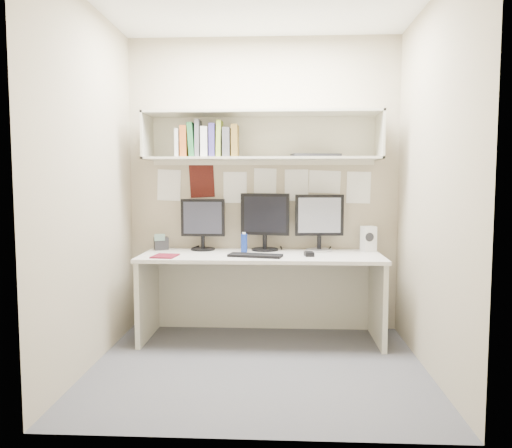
{
  "coord_description": "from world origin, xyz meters",
  "views": [
    {
      "loc": [
        0.16,
        -3.48,
        1.34
      ],
      "look_at": [
        -0.03,
        0.35,
        1.01
      ],
      "focal_mm": 35.0,
      "sensor_mm": 36.0,
      "label": 1
    }
  ],
  "objects_px": {
    "keyboard": "(255,255)",
    "speaker": "(368,239)",
    "maroon_notebook": "(165,256)",
    "desk": "(261,297)",
    "monitor_left": "(203,222)",
    "monitor_center": "(265,220)",
    "desk_phone": "(161,243)",
    "monitor_right": "(319,220)"
  },
  "relations": [
    {
      "from": "keyboard",
      "to": "speaker",
      "type": "distance_m",
      "value": 1.03
    },
    {
      "from": "desk",
      "to": "monitor_left",
      "type": "bearing_deg",
      "value": 157.32
    },
    {
      "from": "monitor_left",
      "to": "monitor_right",
      "type": "xyz_separation_m",
      "value": [
        1.02,
        -0.0,
        0.02
      ]
    },
    {
      "from": "maroon_notebook",
      "to": "desk_phone",
      "type": "height_order",
      "value": "desk_phone"
    },
    {
      "from": "monitor_left",
      "to": "speaker",
      "type": "relative_size",
      "value": 2.06
    },
    {
      "from": "keyboard",
      "to": "desk_phone",
      "type": "relative_size",
      "value": 2.88
    },
    {
      "from": "maroon_notebook",
      "to": "desk_phone",
      "type": "relative_size",
      "value": 1.49
    },
    {
      "from": "monitor_center",
      "to": "desk_phone",
      "type": "relative_size",
      "value": 3.35
    },
    {
      "from": "keyboard",
      "to": "monitor_right",
      "type": "bearing_deg",
      "value": 46.99
    },
    {
      "from": "monitor_right",
      "to": "maroon_notebook",
      "type": "relative_size",
      "value": 2.21
    },
    {
      "from": "monitor_left",
      "to": "desk_phone",
      "type": "bearing_deg",
      "value": -177.08
    },
    {
      "from": "monitor_left",
      "to": "monitor_center",
      "type": "distance_m",
      "value": 0.55
    },
    {
      "from": "speaker",
      "to": "desk_phone",
      "type": "relative_size",
      "value": 1.46
    },
    {
      "from": "monitor_left",
      "to": "keyboard",
      "type": "xyz_separation_m",
      "value": [
        0.48,
        -0.38,
        -0.24
      ]
    },
    {
      "from": "keyboard",
      "to": "speaker",
      "type": "height_order",
      "value": "speaker"
    },
    {
      "from": "maroon_notebook",
      "to": "desk_phone",
      "type": "distance_m",
      "value": 0.43
    },
    {
      "from": "speaker",
      "to": "desk_phone",
      "type": "xyz_separation_m",
      "value": [
        -1.82,
        0.02,
        -0.05
      ]
    },
    {
      "from": "monitor_left",
      "to": "speaker",
      "type": "distance_m",
      "value": 1.45
    },
    {
      "from": "monitor_center",
      "to": "desk_phone",
      "type": "bearing_deg",
      "value": -168.59
    },
    {
      "from": "monitor_left",
      "to": "monitor_center",
      "type": "height_order",
      "value": "monitor_center"
    },
    {
      "from": "monitor_center",
      "to": "desk_phone",
      "type": "distance_m",
      "value": 0.94
    },
    {
      "from": "monitor_center",
      "to": "desk_phone",
      "type": "xyz_separation_m",
      "value": [
        -0.92,
        -0.01,
        -0.21
      ]
    },
    {
      "from": "desk",
      "to": "monitor_left",
      "type": "height_order",
      "value": "monitor_left"
    },
    {
      "from": "desk_phone",
      "to": "monitor_right",
      "type": "bearing_deg",
      "value": -21.39
    },
    {
      "from": "monitor_right",
      "to": "keyboard",
      "type": "bearing_deg",
      "value": -149.33
    },
    {
      "from": "monitor_center",
      "to": "maroon_notebook",
      "type": "distance_m",
      "value": 0.93
    },
    {
      "from": "speaker",
      "to": "maroon_notebook",
      "type": "bearing_deg",
      "value": 177.98
    },
    {
      "from": "monitor_center",
      "to": "monitor_right",
      "type": "height_order",
      "value": "monitor_center"
    },
    {
      "from": "desk",
      "to": "keyboard",
      "type": "height_order",
      "value": "keyboard"
    },
    {
      "from": "monitor_right",
      "to": "speaker",
      "type": "relative_size",
      "value": 2.25
    },
    {
      "from": "desk_phone",
      "to": "monitor_left",
      "type": "bearing_deg",
      "value": -20.67
    },
    {
      "from": "maroon_notebook",
      "to": "monitor_center",
      "type": "bearing_deg",
      "value": 33.63
    },
    {
      "from": "monitor_left",
      "to": "monitor_center",
      "type": "relative_size",
      "value": 0.9
    },
    {
      "from": "monitor_right",
      "to": "speaker",
      "type": "height_order",
      "value": "monitor_right"
    },
    {
      "from": "keyboard",
      "to": "maroon_notebook",
      "type": "distance_m",
      "value": 0.73
    },
    {
      "from": "monitor_center",
      "to": "monitor_right",
      "type": "distance_m",
      "value": 0.47
    },
    {
      "from": "speaker",
      "to": "desk_phone",
      "type": "distance_m",
      "value": 1.82
    },
    {
      "from": "keyboard",
      "to": "desk_phone",
      "type": "xyz_separation_m",
      "value": [
        -0.86,
        0.37,
        0.05
      ]
    },
    {
      "from": "desk",
      "to": "monitor_left",
      "type": "relative_size",
      "value": 4.44
    },
    {
      "from": "desk",
      "to": "maroon_notebook",
      "type": "height_order",
      "value": "maroon_notebook"
    },
    {
      "from": "monitor_right",
      "to": "keyboard",
      "type": "relative_size",
      "value": 1.14
    },
    {
      "from": "desk",
      "to": "maroon_notebook",
      "type": "bearing_deg",
      "value": -165.87
    }
  ]
}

